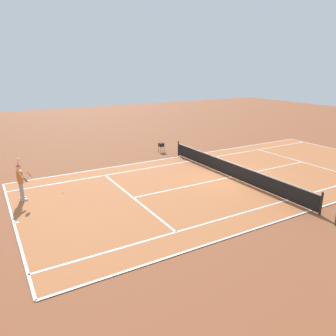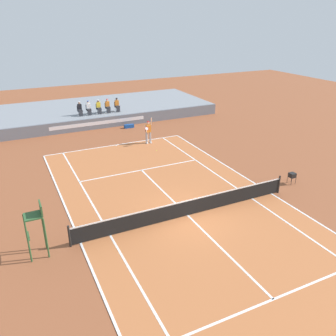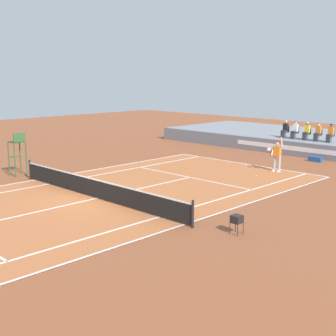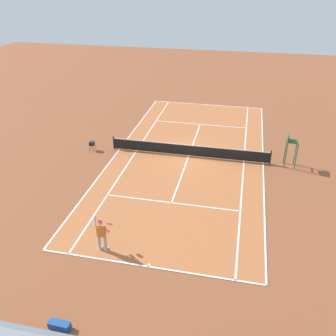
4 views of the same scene
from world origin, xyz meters
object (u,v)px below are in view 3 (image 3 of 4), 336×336
spectator_seated_0 (285,129)px  tennis_player (277,155)px  tennis_ball (256,176)px  spectator_seated_4 (330,134)px  spectator_seated_3 (318,132)px  umpire_chair (18,149)px  spectator_seated_1 (295,130)px  ball_hopper (237,219)px  spectator_seated_2 (307,131)px  equipment_bag (315,159)px

spectator_seated_0 → tennis_player: (3.76, -7.10, -0.63)m
tennis_ball → spectator_seated_4: bearing=90.6°
spectator_seated_3 → umpire_chair: umpire_chair is taller
spectator_seated_1 → tennis_ball: spectator_seated_1 is taller
spectator_seated_0 → ball_hopper: spectator_seated_0 is taller
spectator_seated_0 → spectator_seated_4: 3.55m
spectator_seated_0 → ball_hopper: bearing=-63.7°
tennis_player → spectator_seated_3: bearing=99.1°
spectator_seated_1 → spectator_seated_2: size_ratio=1.00×
spectator_seated_2 → equipment_bag: size_ratio=1.39×
equipment_bag → tennis_ball: bearing=-91.4°
spectator_seated_1 → spectator_seated_0: bearing=180.0°
spectator_seated_3 → tennis_player: spectator_seated_3 is taller
umpire_chair → equipment_bag: 18.69m
spectator_seated_0 → spectator_seated_4: same height
spectator_seated_3 → spectator_seated_4: same height
tennis_ball → equipment_bag: size_ratio=0.07×
spectator_seated_1 → equipment_bag: bearing=-39.1°
spectator_seated_2 → tennis_player: 7.40m
tennis_ball → equipment_bag: (0.15, 6.55, 0.13)m
spectator_seated_3 → tennis_player: 7.22m
tennis_player → spectator_seated_2: bearing=105.8°
spectator_seated_2 → equipment_bag: (2.03, -2.43, -1.46)m
spectator_seated_2 → spectator_seated_3: (0.86, 0.00, 0.00)m
spectator_seated_3 → umpire_chair: bearing=-115.1°
tennis_player → umpire_chair: size_ratio=0.85×
tennis_player → umpire_chair: umpire_chair is taller
spectator_seated_0 → ball_hopper: size_ratio=1.81×
tennis_ball → ball_hopper: 10.13m
spectator_seated_2 → ball_hopper: spectator_seated_2 is taller
spectator_seated_3 → equipment_bag: spectator_seated_3 is taller
equipment_bag → ball_hopper: size_ratio=1.30×
spectator_seated_0 → spectator_seated_4: size_ratio=1.00×
spectator_seated_1 → tennis_player: 7.71m
spectator_seated_0 → tennis_ball: size_ratio=18.60×
spectator_seated_4 → umpire_chair: 20.63m
tennis_player → equipment_bag: tennis_player is taller
ball_hopper → spectator_seated_1: bearing=114.1°
spectator_seated_4 → umpire_chair: (-9.51, -18.30, -0.07)m
umpire_chair → spectator_seated_3: bearing=64.9°
tennis_player → spectator_seated_0: bearing=117.9°
ball_hopper → spectator_seated_3: bearing=109.1°
spectator_seated_2 → umpire_chair: 19.87m
spectator_seated_1 → tennis_player: bearing=-67.4°
equipment_bag → ball_hopper: bearing=-72.1°
spectator_seated_0 → umpire_chair: bearing=-108.0°
spectator_seated_0 → umpire_chair: size_ratio=0.52×
spectator_seated_2 → tennis_ball: 9.31m
umpire_chair → equipment_bag: bearing=58.4°
spectator_seated_1 → spectator_seated_2: same height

